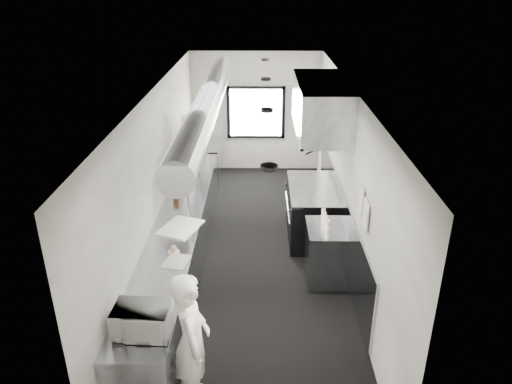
{
  "coord_description": "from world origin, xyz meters",
  "views": [
    {
      "loc": [
        0.13,
        -7.07,
        4.37
      ],
      "look_at": [
        0.05,
        -0.2,
        1.25
      ],
      "focal_mm": 33.89,
      "sensor_mm": 36.0,
      "label": 1
    }
  ],
  "objects_px": {
    "small_plate": "(174,252)",
    "squeeze_bottle_d": "(324,218)",
    "cutting_board": "(181,227)",
    "squeeze_bottle_b": "(327,226)",
    "plate_stack_a": "(176,157)",
    "plate_stack_b": "(182,145)",
    "knife_block": "(177,188)",
    "squeeze_bottle_c": "(326,221)",
    "exhaust_hood": "(321,106)",
    "deli_tub_b": "(136,304)",
    "range": "(311,211)",
    "prep_counter": "(180,246)",
    "plate_stack_d": "(189,127)",
    "squeeze_bottle_e": "(323,214)",
    "line_cook": "(192,340)",
    "far_work_table": "(205,162)",
    "bottle_station": "(327,253)",
    "pass_shelf": "(187,149)",
    "microwave": "(142,320)",
    "squeeze_bottle_a": "(328,233)",
    "deli_tub_a": "(128,312)",
    "plate_stack_c": "(186,135)"
  },
  "relations": [
    {
      "from": "knife_block",
      "to": "squeeze_bottle_c",
      "type": "relative_size",
      "value": 1.3
    },
    {
      "from": "microwave",
      "to": "plate_stack_c",
      "type": "xyz_separation_m",
      "value": [
        -0.12,
        4.26,
        0.66
      ]
    },
    {
      "from": "plate_stack_b",
      "to": "plate_stack_d",
      "type": "height_order",
      "value": "plate_stack_d"
    },
    {
      "from": "bottle_station",
      "to": "prep_counter",
      "type": "bearing_deg",
      "value": 175.03
    },
    {
      "from": "prep_counter",
      "to": "cutting_board",
      "type": "height_order",
      "value": "cutting_board"
    },
    {
      "from": "plate_stack_a",
      "to": "plate_stack_b",
      "type": "bearing_deg",
      "value": 89.06
    },
    {
      "from": "exhaust_hood",
      "to": "small_plate",
      "type": "bearing_deg",
      "value": -135.45
    },
    {
      "from": "range",
      "to": "cutting_board",
      "type": "xyz_separation_m",
      "value": [
        -2.11,
        -1.44,
        0.44
      ]
    },
    {
      "from": "range",
      "to": "squeeze_bottle_a",
      "type": "relative_size",
      "value": 9.41
    },
    {
      "from": "cutting_board",
      "to": "squeeze_bottle_b",
      "type": "relative_size",
      "value": 3.46
    },
    {
      "from": "exhaust_hood",
      "to": "squeeze_bottle_c",
      "type": "relative_size",
      "value": 12.04
    },
    {
      "from": "small_plate",
      "to": "squeeze_bottle_d",
      "type": "xyz_separation_m",
      "value": [
        2.15,
        0.85,
        0.09
      ]
    },
    {
      "from": "far_work_table",
      "to": "line_cook",
      "type": "height_order",
      "value": "line_cook"
    },
    {
      "from": "bottle_station",
      "to": "line_cook",
      "type": "height_order",
      "value": "line_cook"
    },
    {
      "from": "squeeze_bottle_c",
      "to": "squeeze_bottle_b",
      "type": "bearing_deg",
      "value": -88.77
    },
    {
      "from": "prep_counter",
      "to": "plate_stack_d",
      "type": "distance_m",
      "value": 2.44
    },
    {
      "from": "range",
      "to": "squeeze_bottle_d",
      "type": "height_order",
      "value": "squeeze_bottle_d"
    },
    {
      "from": "cutting_board",
      "to": "knife_block",
      "type": "height_order",
      "value": "knife_block"
    },
    {
      "from": "microwave",
      "to": "prep_counter",
      "type": "bearing_deg",
      "value": 93.64
    },
    {
      "from": "small_plate",
      "to": "squeeze_bottle_a",
      "type": "distance_m",
      "value": 2.19
    },
    {
      "from": "line_cook",
      "to": "cutting_board",
      "type": "height_order",
      "value": "line_cook"
    },
    {
      "from": "deli_tub_a",
      "to": "deli_tub_b",
      "type": "distance_m",
      "value": 0.15
    },
    {
      "from": "far_work_table",
      "to": "cutting_board",
      "type": "height_order",
      "value": "cutting_board"
    },
    {
      "from": "squeeze_bottle_c",
      "to": "squeeze_bottle_e",
      "type": "relative_size",
      "value": 0.98
    },
    {
      "from": "microwave",
      "to": "squeeze_bottle_a",
      "type": "xyz_separation_m",
      "value": [
        2.19,
        2.04,
        -0.08
      ]
    },
    {
      "from": "cutting_board",
      "to": "plate_stack_d",
      "type": "distance_m",
      "value": 2.45
    },
    {
      "from": "line_cook",
      "to": "deli_tub_b",
      "type": "bearing_deg",
      "value": 46.77
    },
    {
      "from": "pass_shelf",
      "to": "microwave",
      "type": "bearing_deg",
      "value": -88.82
    },
    {
      "from": "line_cook",
      "to": "small_plate",
      "type": "distance_m",
      "value": 1.72
    },
    {
      "from": "squeeze_bottle_e",
      "to": "plate_stack_d",
      "type": "bearing_deg",
      "value": 139.04
    },
    {
      "from": "pass_shelf",
      "to": "prep_counter",
      "type": "bearing_deg",
      "value": -88.44
    },
    {
      "from": "plate_stack_a",
      "to": "squeeze_bottle_c",
      "type": "distance_m",
      "value": 2.55
    },
    {
      "from": "line_cook",
      "to": "squeeze_bottle_c",
      "type": "distance_m",
      "value": 2.95
    },
    {
      "from": "range",
      "to": "bottle_station",
      "type": "relative_size",
      "value": 1.78
    },
    {
      "from": "deli_tub_b",
      "to": "pass_shelf",
      "type": "bearing_deg",
      "value": 88.45
    },
    {
      "from": "exhaust_hood",
      "to": "deli_tub_b",
      "type": "relative_size",
      "value": 15.95
    },
    {
      "from": "exhaust_hood",
      "to": "deli_tub_b",
      "type": "distance_m",
      "value": 4.34
    },
    {
      "from": "microwave",
      "to": "plate_stack_d",
      "type": "relative_size",
      "value": 1.32
    },
    {
      "from": "prep_counter",
      "to": "range",
      "type": "height_order",
      "value": "range"
    },
    {
      "from": "far_work_table",
      "to": "plate_stack_d",
      "type": "xyz_separation_m",
      "value": [
        -0.07,
        -1.65,
        1.33
      ]
    },
    {
      "from": "pass_shelf",
      "to": "squeeze_bottle_e",
      "type": "relative_size",
      "value": 16.04
    },
    {
      "from": "deli_tub_b",
      "to": "squeeze_bottle_d",
      "type": "relative_size",
      "value": 0.73
    },
    {
      "from": "microwave",
      "to": "line_cook",
      "type": "bearing_deg",
      "value": -0.64
    },
    {
      "from": "plate_stack_a",
      "to": "squeeze_bottle_d",
      "type": "height_order",
      "value": "plate_stack_a"
    },
    {
      "from": "range",
      "to": "squeeze_bottle_b",
      "type": "bearing_deg",
      "value": -87.61
    },
    {
      "from": "squeeze_bottle_a",
      "to": "deli_tub_a",
      "type": "bearing_deg",
      "value": -144.04
    },
    {
      "from": "small_plate",
      "to": "squeeze_bottle_d",
      "type": "bearing_deg",
      "value": 21.72
    },
    {
      "from": "squeeze_bottle_d",
      "to": "squeeze_bottle_e",
      "type": "distance_m",
      "value": 0.12
    },
    {
      "from": "plate_stack_a",
      "to": "squeeze_bottle_e",
      "type": "height_order",
      "value": "plate_stack_a"
    },
    {
      "from": "cutting_board",
      "to": "bottle_station",
      "type": "bearing_deg",
      "value": 1.01
    }
  ]
}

